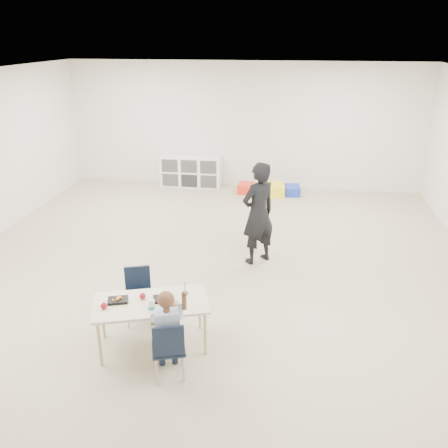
# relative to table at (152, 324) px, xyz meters

# --- Properties ---
(room) EXTENTS (9.00, 9.02, 2.80)m
(room) POSITION_rel_table_xyz_m (0.31, 1.80, 1.11)
(room) COLOR #BDAB91
(room) RESTS_ON ground
(table) EXTENTS (1.39, 0.99, 0.58)m
(table) POSITION_rel_table_xyz_m (0.00, 0.00, 0.00)
(table) COLOR beige
(table) RESTS_ON ground
(chair_near) EXTENTS (0.42, 0.40, 0.69)m
(chair_near) POSITION_rel_table_xyz_m (0.31, -0.46, 0.05)
(chair_near) COLOR black
(chair_near) RESTS_ON ground
(chair_far) EXTENTS (0.42, 0.40, 0.69)m
(chair_far) POSITION_rel_table_xyz_m (-0.31, 0.46, 0.05)
(chair_far) COLOR black
(chair_far) RESTS_ON ground
(child) EXTENTS (0.58, 0.58, 1.09)m
(child) POSITION_rel_table_xyz_m (0.31, -0.46, 0.25)
(child) COLOR #B0C4EF
(child) RESTS_ON chair_near
(lunch_tray_near) EXTENTS (0.26, 0.22, 0.03)m
(lunch_tray_near) POSITION_rel_table_xyz_m (0.12, 0.07, 0.30)
(lunch_tray_near) COLOR black
(lunch_tray_near) RESTS_ON table
(lunch_tray_far) EXTENTS (0.26, 0.22, 0.03)m
(lunch_tray_far) POSITION_rel_table_xyz_m (-0.37, -0.04, 0.30)
(lunch_tray_far) COLOR black
(lunch_tray_far) RESTS_ON table
(milk_carton) EXTENTS (0.09, 0.09, 0.10)m
(milk_carton) POSITION_rel_table_xyz_m (0.05, -0.13, 0.33)
(milk_carton) COLOR white
(milk_carton) RESTS_ON table
(bread_roll) EXTENTS (0.09, 0.09, 0.07)m
(bread_roll) POSITION_rel_table_xyz_m (0.28, -0.03, 0.32)
(bread_roll) COLOR #B5874A
(bread_roll) RESTS_ON table
(apple_near) EXTENTS (0.07, 0.07, 0.07)m
(apple_near) POSITION_rel_table_xyz_m (-0.11, 0.05, 0.32)
(apple_near) COLOR maroon
(apple_near) RESTS_ON table
(apple_far) EXTENTS (0.07, 0.07, 0.07)m
(apple_far) POSITION_rel_table_xyz_m (-0.46, -0.21, 0.32)
(apple_far) COLOR maroon
(apple_far) RESTS_ON table
(cubby_shelf) EXTENTS (1.40, 0.40, 0.70)m
(cubby_shelf) POSITION_rel_table_xyz_m (-0.89, 6.08, 0.06)
(cubby_shelf) COLOR white
(cubby_shelf) RESTS_ON ground
(adult) EXTENTS (0.69, 0.68, 1.60)m
(adult) POSITION_rel_table_xyz_m (0.99, 2.36, 0.51)
(adult) COLOR black
(adult) RESTS_ON ground
(bin_red) EXTENTS (0.34, 0.43, 0.21)m
(bin_red) POSITION_rel_table_xyz_m (0.44, 5.78, -0.19)
(bin_red) COLOR red
(bin_red) RESTS_ON ground
(bin_yellow) EXTENTS (0.45, 0.54, 0.24)m
(bin_yellow) POSITION_rel_table_xyz_m (1.10, 5.70, -0.17)
(bin_yellow) COLOR yellow
(bin_yellow) RESTS_ON ground
(bin_blue) EXTENTS (0.36, 0.45, 0.20)m
(bin_blue) POSITION_rel_table_xyz_m (1.48, 5.78, -0.19)
(bin_blue) COLOR #1936BC
(bin_blue) RESTS_ON ground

